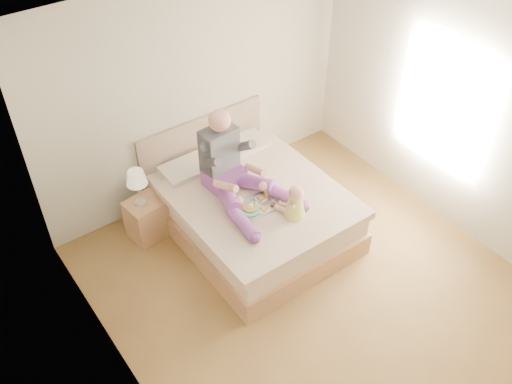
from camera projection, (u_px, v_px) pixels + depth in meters
room at (325, 170)px, 5.12m from camera, size 4.02×4.22×2.71m
bed at (250, 207)px, 6.52m from camera, size 1.70×2.18×1.00m
nightstand at (146, 219)px, 6.47m from camera, size 0.44×0.40×0.49m
lamp at (137, 180)px, 6.06m from camera, size 0.23×0.23×0.47m
adult at (232, 169)px, 6.11m from camera, size 0.82×1.20×0.98m
tray at (257, 205)px, 6.07m from camera, size 0.42×0.34×0.12m
baby at (294, 203)px, 5.90m from camera, size 0.29×0.34×0.38m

